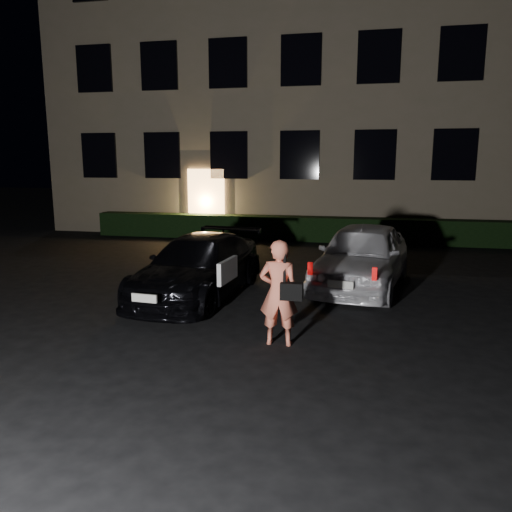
# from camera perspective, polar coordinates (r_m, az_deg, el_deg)

# --- Properties ---
(ground) EXTENTS (80.00, 80.00, 0.00)m
(ground) POSITION_cam_1_polar(r_m,az_deg,el_deg) (7.92, -5.33, -9.90)
(ground) COLOR black
(ground) RESTS_ON ground
(building) EXTENTS (20.00, 8.11, 12.00)m
(building) POSITION_cam_1_polar(r_m,az_deg,el_deg) (22.40, 6.48, 18.97)
(building) COLOR #756A53
(building) RESTS_ON ground
(hedge) EXTENTS (15.00, 0.70, 0.85)m
(hedge) POSITION_cam_1_polar(r_m,az_deg,el_deg) (17.87, 4.69, 3.15)
(hedge) COLOR black
(hedge) RESTS_ON ground
(sedan) EXTENTS (2.14, 4.51, 1.26)m
(sedan) POSITION_cam_1_polar(r_m,az_deg,el_deg) (10.46, -6.60, -1.22)
(sedan) COLOR black
(sedan) RESTS_ON ground
(hatch) EXTENTS (2.45, 4.49, 1.45)m
(hatch) POSITION_cam_1_polar(r_m,az_deg,el_deg) (11.32, 12.03, 0.03)
(hatch) COLOR white
(hatch) RESTS_ON ground
(man) EXTENTS (0.69, 0.42, 1.64)m
(man) POSITION_cam_1_polar(r_m,az_deg,el_deg) (7.62, 2.66, -4.20)
(man) COLOR #F1795B
(man) RESTS_ON ground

